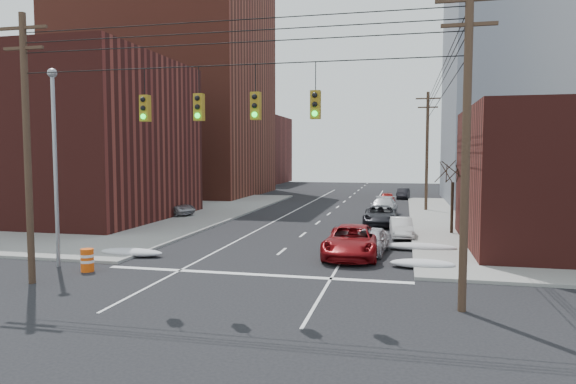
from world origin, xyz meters
The scene contains 28 objects.
ground centered at (0.00, 0.00, 0.00)m, with size 160.00×160.00×0.00m, color black.
sidewalk_nw centered at (-27.00, 27.00, 0.07)m, with size 40.00×40.00×0.15m, color gray.
building_brick_tall centered at (-24.00, 48.00, 15.00)m, with size 24.00×20.00×30.00m, color maroon.
building_brick_near centered at (-22.00, 22.00, 6.50)m, with size 20.00×16.00×13.00m, color #4B1A16.
building_brick_far centered at (-26.00, 74.00, 6.00)m, with size 22.00×18.00×12.00m, color #4B1A16.
building_office centered at (22.00, 44.00, 12.50)m, with size 22.00×20.00×25.00m, color gray.
building_glass centered at (24.00, 70.00, 11.00)m, with size 20.00×18.00×22.00m, color gray.
utility_pole_left centered at (-8.50, 3.00, 5.78)m, with size 2.20×0.28×11.00m.
utility_pole_right centered at (8.50, 3.00, 5.78)m, with size 2.20×0.28×11.00m.
utility_pole_far centered at (8.50, 34.00, 5.78)m, with size 2.20×0.28×11.00m.
traffic_signals centered at (0.10, 2.97, 7.17)m, with size 17.00×0.42×2.02m.
street_light centered at (-9.50, 6.00, 5.54)m, with size 0.44×0.44×9.32m.
bare_tree centered at (9.59, 20.00, 2.32)m, with size 2.09×2.20×4.93m.
snow_nw centered at (-7.40, 9.00, 0.21)m, with size 3.50×1.08×0.42m, color silver.
snow_ne centered at (7.40, 9.50, 0.21)m, with size 3.00×1.08×0.42m, color silver.
snow_east_far centered at (7.40, 14.00, 0.21)m, with size 4.00×1.08×0.42m, color silver.
red_pickup centered at (3.91, 11.44, 0.82)m, with size 2.71×5.88×1.63m, color maroon.
parked_car_a centered at (4.80, 12.58, 0.70)m, with size 1.66×4.12×1.40m, color silver.
parked_car_b centered at (6.37, 18.38, 0.63)m, with size 1.33×3.81×1.25m, color silver.
parked_car_c centered at (4.80, 23.68, 0.73)m, with size 2.43×5.27×1.46m, color black.
parked_car_d centered at (4.80, 29.70, 0.78)m, with size 2.18×5.36×1.56m, color silver.
parked_car_e centered at (4.80, 39.29, 0.65)m, with size 1.55×3.84×1.31m, color maroon.
parked_car_f centered at (6.40, 47.33, 0.62)m, with size 1.31×3.75×1.24m, color black.
lot_car_a centered at (-14.45, 19.59, 0.89)m, with size 1.58×4.52×1.49m, color silver.
lot_car_b centered at (-12.91, 25.14, 0.78)m, with size 2.10×4.56×1.27m, color #A2A1A6.
lot_car_c centered at (-17.05, 21.24, 0.84)m, with size 1.92×4.74×1.37m, color black.
lot_car_d centered at (-16.88, 25.78, 0.78)m, with size 1.49×3.71×1.26m, color #B6B7BC.
construction_barrel centered at (-7.54, 5.40, 0.54)m, with size 0.70×0.70×1.04m.
Camera 1 is at (6.51, -15.06, 5.38)m, focal length 32.00 mm.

